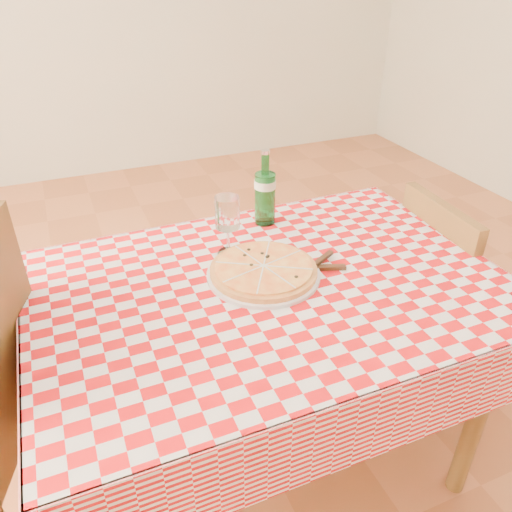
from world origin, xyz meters
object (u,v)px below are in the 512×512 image
Objects in this scene: chair_near at (447,290)px; wine_glass at (228,226)px; dining_table at (270,312)px; water_bottle at (265,188)px; pizza_plate at (264,269)px.

wine_glass is at bearing 174.93° from chair_near.
dining_table is 0.28m from wine_glass.
wine_glass is (-0.18, -0.14, -0.03)m from water_bottle.
pizza_plate is (-0.75, -0.03, 0.29)m from chair_near.
wine_glass reaches higher than pizza_plate.
dining_table is at bearing -110.77° from water_bottle.
wine_glass is at bearing -141.79° from water_bottle.
dining_table is 0.13m from pizza_plate.
chair_near is at bearing -23.62° from water_bottle.
chair_near reaches higher than dining_table.
pizza_plate is 0.18m from wine_glass.
wine_glass reaches higher than chair_near.
water_bottle is 0.24m from wine_glass.
chair_near is at bearing -8.88° from wine_glass.
pizza_plate is 0.34m from water_bottle.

